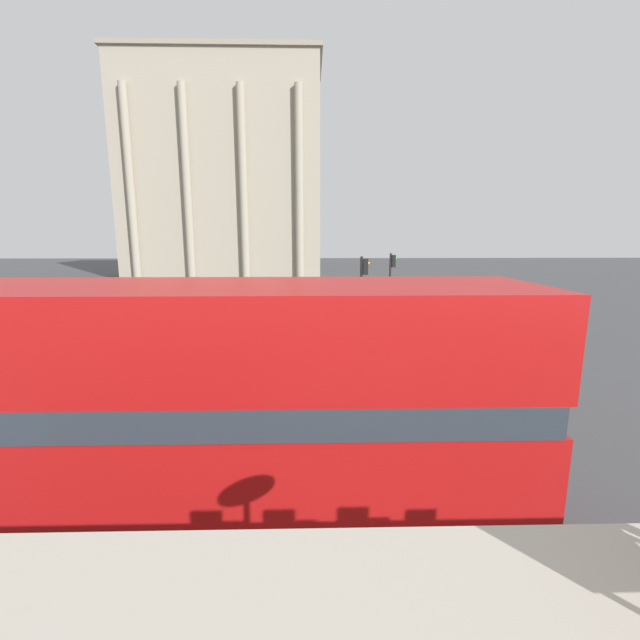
% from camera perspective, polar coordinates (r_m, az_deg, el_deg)
% --- Properties ---
extents(double_decker_bus, '(10.65, 2.71, 4.28)m').
position_cam_1_polar(double_decker_bus, '(7.07, -17.30, -10.89)').
color(double_decker_bus, black).
rests_on(double_decker_bus, ground_plane).
extents(plaza_building_left, '(23.62, 11.38, 25.09)m').
position_cam_1_polar(plaza_building_left, '(55.94, -12.64, 18.57)').
color(plaza_building_left, '#A39984').
rests_on(plaza_building_left, ground_plane).
extents(traffic_light_near, '(0.42, 0.24, 3.64)m').
position_cam_1_polar(traffic_light_near, '(13.32, 10.85, -0.35)').
color(traffic_light_near, black).
rests_on(traffic_light_near, ground_plane).
extents(traffic_light_mid, '(0.42, 0.24, 4.12)m').
position_cam_1_polar(traffic_light_mid, '(19.19, 5.72, 4.12)').
color(traffic_light_mid, black).
rests_on(traffic_light_mid, ground_plane).
extents(traffic_light_far, '(0.42, 0.24, 4.04)m').
position_cam_1_polar(traffic_light_far, '(25.28, 9.49, 5.58)').
color(traffic_light_far, black).
rests_on(traffic_light_far, ground_plane).
extents(pedestrian_yellow, '(0.32, 0.32, 1.75)m').
position_cam_1_polar(pedestrian_yellow, '(30.06, -14.16, 3.14)').
color(pedestrian_yellow, '#282B33').
rests_on(pedestrian_yellow, ground_plane).
extents(pedestrian_red, '(0.32, 0.32, 1.74)m').
position_cam_1_polar(pedestrian_red, '(16.25, -31.83, -4.80)').
color(pedestrian_red, '#282B33').
rests_on(pedestrian_red, ground_plane).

